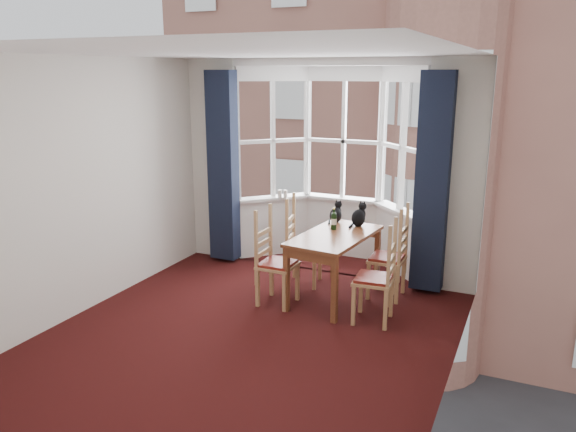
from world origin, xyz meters
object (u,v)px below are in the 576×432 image
Objects in this scene: chair_left_near at (271,264)px; chair_right_near at (382,281)px; candle_tall at (280,194)px; wine_bottle at (334,220)px; cat_left at (336,214)px; chair_right_far at (395,260)px; dining_table at (335,243)px; chair_left_far at (297,248)px; cat_right at (359,216)px; candle_short at (285,194)px.

chair_left_near is 1.32m from chair_right_near.
wine_bottle is at bearing -40.54° from candle_tall.
cat_left is 1.30m from candle_tall.
chair_right_far is at bearing -24.88° from candle_tall.
chair_left_far is at bearing 154.36° from dining_table.
cat_right reaches higher than candle_tall.
dining_table is 1.49× the size of chair_right_near.
chair_left_far is 0.88m from cat_right.
candle_tall is (-1.91, 0.89, 0.45)m from chair_right_far.
cat_right reaches higher than chair_right_near.
chair_right_near is at bearing -0.24° from chair_left_near.
cat_right reaches higher than candle_short.
chair_right_far is 8.29× the size of candle_short.
chair_right_far is at bearing 29.61° from chair_left_near.
dining_table is 4.79× the size of cat_left.
chair_left_far is 8.14× the size of candle_tall.
wine_bottle reaches higher than chair_right_near.
cat_left reaches higher than candle_tall.
cat_left is 2.53× the size of candle_tall.
chair_right_near and chair_right_far have the same top height.
wine_bottle is at bearing 141.88° from chair_right_near.
cat_left reaches higher than chair_right_far.
wine_bottle is (-0.08, 0.19, 0.23)m from dining_table.
chair_left_near is 1.00× the size of chair_right_near.
chair_right_near is 8.29× the size of candle_short.
cat_right is at bearing 121.77° from chair_right_near.
chair_right_far is at bearing 26.60° from dining_table.
chair_right_far is 8.14× the size of candle_tall.
chair_right_far is at bearing 93.48° from chair_right_near.
cat_right is (-0.54, 0.88, 0.44)m from chair_right_near.
wine_bottle is 1.52m from candle_short.
wine_bottle is (-0.23, -0.27, -0.00)m from cat_right.
chair_right_near is (0.68, -0.41, -0.21)m from dining_table.
cat_left is (-0.86, 0.92, 0.43)m from chair_right_near.
chair_right_near is 1.00× the size of chair_right_far.
cat_left is at bearing 27.52° from chair_left_far.
chair_left_near is 1.00× the size of chair_right_far.
cat_left reaches higher than candle_short.
chair_right_near is 2.58m from candle_tall.
candle_short is at bearing 21.60° from candle_tall.
chair_left_far is 1.00× the size of chair_right_near.
candle_tall is at bearing -158.40° from candle_short.
candle_tall is (-0.67, 0.92, 0.45)m from chair_left_far.
dining_table is 0.58m from cat_left.
candle_tall is (-1.19, 1.01, 0.01)m from wine_bottle.
chair_left_far and chair_right_far have the same top height.
wine_bottle is (0.09, -0.32, 0.01)m from cat_left.
dining_table is at bearing -107.03° from cat_right.
chair_right_near reaches higher than dining_table.
chair_left_far reaches higher than dining_table.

